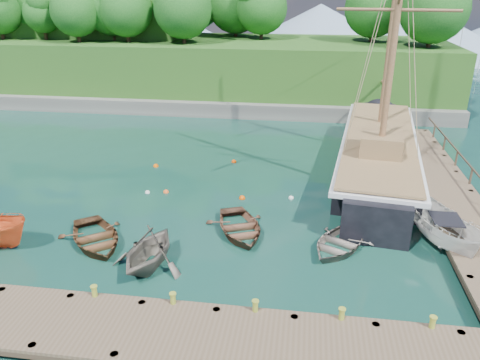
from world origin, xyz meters
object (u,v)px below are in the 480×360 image
Objects in this scene: rowboat_0 at (96,244)px; rowboat_2 at (240,233)px; schooner at (378,157)px; cabin_boat_white at (441,246)px; rowboat_3 at (338,248)px; rowboat_1 at (150,266)px.

rowboat_0 is 6.84m from rowboat_2.
rowboat_0 is at bearing -134.21° from schooner.
rowboat_3 is at bearing 171.08° from cabin_boat_white.
schooner is at bearing 28.53° from rowboat_2.
rowboat_1 is 4.88m from rowboat_2.
rowboat_1 is 0.75× the size of cabin_boat_white.
rowboat_1 is 0.91× the size of rowboat_2.
cabin_boat_white reaches higher than rowboat_2.
cabin_boat_white is at bearing 24.52° from rowboat_1.
schooner is (11.05, 12.62, 1.02)m from rowboat_1.
rowboat_1 is 8.61m from rowboat_3.
rowboat_1 is at bearing -156.75° from rowboat_2.
rowboat_0 is at bearing 175.19° from rowboat_2.
rowboat_2 is at bearing 161.32° from cabin_boat_white.
rowboat_3 is 0.15× the size of schooner.
schooner is (2.87, 9.93, 1.02)m from rowboat_3.
schooner is (14.15, 11.17, 1.02)m from rowboat_0.
rowboat_3 is 0.78× the size of cabin_boat_white.
schooner reaches higher than rowboat_3.
rowboat_3 is at bearing -98.64° from schooner.
cabin_boat_white is (9.51, 0.12, 0.00)m from rowboat_2.
schooner is (-1.91, 9.05, 1.02)m from cabin_boat_white.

